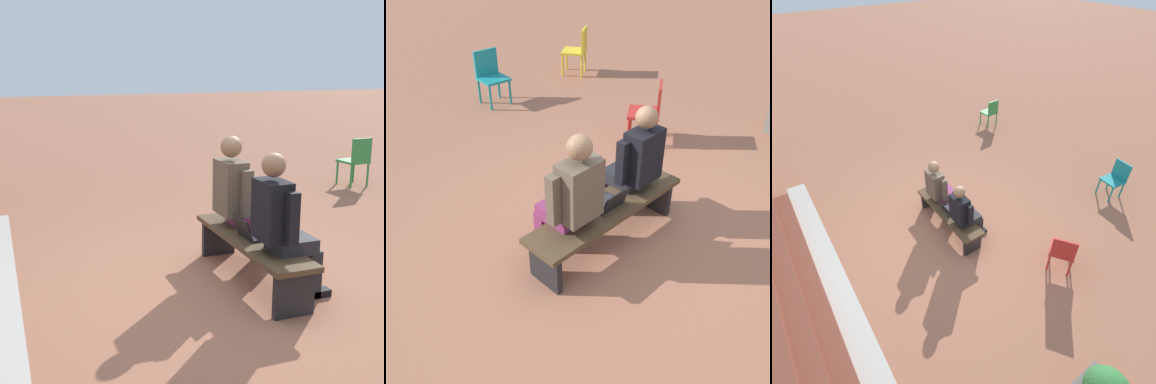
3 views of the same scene
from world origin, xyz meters
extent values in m
plane|color=#9E6047|center=(0.00, 0.00, 0.00)|extent=(60.00, 60.00, 0.00)
cube|color=#B7B2A8|center=(0.08, 2.18, 0.00)|extent=(6.52, 0.40, 0.01)
cube|color=brown|center=(0.08, 2.83, 0.07)|extent=(5.72, 0.90, 0.15)
cube|color=brown|center=(0.08, 2.98, 0.22)|extent=(5.72, 0.60, 0.15)
cube|color=#4C3823|center=(0.08, -0.17, 0.42)|extent=(1.80, 0.44, 0.05)
cube|color=black|center=(-0.72, -0.17, 0.20)|extent=(0.06, 0.37, 0.40)
cube|color=black|center=(0.88, -0.17, 0.20)|extent=(0.06, 0.37, 0.40)
cube|color=#232328|center=(-0.37, -0.34, 0.51)|extent=(0.33, 0.38, 0.13)
cube|color=#232328|center=(-0.46, -0.53, 0.23)|extent=(0.11, 0.11, 0.45)
cube|color=black|center=(-0.46, -0.59, 0.03)|extent=(0.11, 0.23, 0.07)
cube|color=#232328|center=(-0.28, -0.53, 0.23)|extent=(0.11, 0.11, 0.45)
cube|color=black|center=(-0.28, -0.59, 0.03)|extent=(0.11, 0.23, 0.07)
cube|color=black|center=(-0.37, -0.13, 0.84)|extent=(0.36, 0.23, 0.54)
cube|color=maroon|center=(-0.37, -0.25, 0.80)|extent=(0.05, 0.01, 0.32)
cube|color=black|center=(-0.60, -0.20, 0.82)|extent=(0.09, 0.10, 0.46)
cube|color=black|center=(-0.14, -0.20, 0.82)|extent=(0.09, 0.10, 0.46)
sphere|color=#8C6647|center=(-0.37, -0.13, 1.24)|extent=(0.21, 0.21, 0.21)
cube|color=#7F2D5B|center=(0.50, -0.35, 0.51)|extent=(0.34, 0.40, 0.14)
cube|color=#7F2D5B|center=(0.41, -0.55, 0.23)|extent=(0.11, 0.12, 0.45)
cube|color=black|center=(0.41, -0.61, 0.03)|extent=(0.11, 0.24, 0.07)
cube|color=#7F2D5B|center=(0.59, -0.55, 0.23)|extent=(0.11, 0.12, 0.45)
cube|color=black|center=(0.59, -0.61, 0.03)|extent=(0.11, 0.24, 0.07)
cube|color=brown|center=(0.50, -0.13, 0.86)|extent=(0.38, 0.24, 0.55)
cube|color=brown|center=(0.26, -0.20, 0.84)|extent=(0.09, 0.10, 0.47)
cube|color=brown|center=(0.73, -0.20, 0.84)|extent=(0.09, 0.10, 0.47)
sphere|color=#8C6647|center=(0.50, -0.13, 1.27)|extent=(0.22, 0.22, 0.22)
cube|color=black|center=(0.08, -0.21, 0.46)|extent=(0.32, 0.22, 0.02)
cube|color=#2D2D33|center=(0.08, -0.22, 0.47)|extent=(0.29, 0.15, 0.00)
cube|color=black|center=(0.08, -0.07, 0.57)|extent=(0.32, 0.07, 0.19)
cube|color=#33519E|center=(0.08, -0.08, 0.57)|extent=(0.28, 0.06, 0.17)
cube|color=teal|center=(-1.19, -3.76, 0.42)|extent=(0.46, 0.46, 0.04)
cube|color=teal|center=(-1.21, -3.95, 0.64)|extent=(0.40, 0.08, 0.40)
cylinder|color=teal|center=(-0.99, -3.60, 0.20)|extent=(0.04, 0.04, 0.40)
cylinder|color=teal|center=(-1.35, -3.56, 0.20)|extent=(0.04, 0.04, 0.40)
cylinder|color=teal|center=(-1.03, -3.95, 0.20)|extent=(0.04, 0.04, 0.40)
cylinder|color=teal|center=(-1.38, -3.92, 0.20)|extent=(0.04, 0.04, 0.40)
cube|color=red|center=(-1.88, -1.27, 0.42)|extent=(0.58, 0.58, 0.04)
cube|color=red|center=(-1.99, -1.11, 0.64)|extent=(0.35, 0.26, 0.40)
cylinder|color=red|center=(-1.92, -1.52, 0.20)|extent=(0.04, 0.04, 0.40)
cylinder|color=red|center=(-1.63, -1.32, 0.20)|extent=(0.04, 0.04, 0.40)
cylinder|color=red|center=(-2.13, -1.23, 0.20)|extent=(0.04, 0.04, 0.40)
cylinder|color=red|center=(-1.83, -1.02, 0.20)|extent=(0.04, 0.04, 0.40)
cube|color=#2D893D|center=(3.23, -3.71, 0.42)|extent=(0.45, 0.45, 0.04)
cube|color=#2D893D|center=(3.04, -3.72, 0.64)|extent=(0.07, 0.40, 0.40)
cylinder|color=#2D893D|center=(3.42, -3.88, 0.20)|extent=(0.04, 0.04, 0.40)
cylinder|color=#2D893D|center=(3.40, -3.52, 0.20)|extent=(0.04, 0.04, 0.40)
cylinder|color=#2D893D|center=(3.06, -3.90, 0.20)|extent=(0.04, 0.04, 0.40)
cylinder|color=#2D893D|center=(3.04, -3.54, 0.20)|extent=(0.04, 0.04, 0.40)
camera|label=1|loc=(-4.30, 2.08, 2.10)|focal=50.00mm
camera|label=2|loc=(2.71, 2.08, 3.02)|focal=42.00mm
camera|label=3|loc=(-3.67, 2.08, 4.51)|focal=28.00mm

